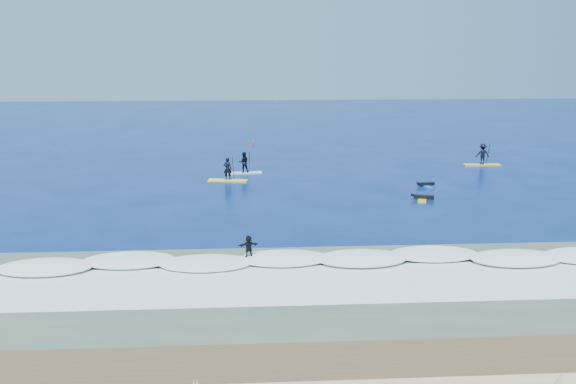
{
  "coord_description": "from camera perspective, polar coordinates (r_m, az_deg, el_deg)",
  "views": [
    {
      "loc": [
        -4.74,
        -41.28,
        11.29
      ],
      "look_at": [
        -1.98,
        3.22,
        0.6
      ],
      "focal_mm": 40.0,
      "sensor_mm": 36.0,
      "label": 1
    }
  ],
  "objects": [
    {
      "name": "ground",
      "position": [
        43.05,
        2.89,
        -1.74
      ],
      "size": [
        160.0,
        160.0,
        0.0
      ],
      "primitive_type": "plane",
      "color": "#031946",
      "rests_on": "ground"
    },
    {
      "name": "wave_surfer",
      "position": [
        33.37,
        -3.52,
        -5.0
      ],
      "size": [
        1.77,
        0.86,
        1.24
      ],
      "rotation": [
        0.0,
        0.0,
        0.24
      ],
      "color": "white",
      "rests_on": "breaking_wave"
    },
    {
      "name": "shallow_water",
      "position": [
        29.89,
        5.91,
        -8.77
      ],
      "size": [
        90.0,
        13.0,
        0.01
      ],
      "primitive_type": "cube",
      "color": "#3B5141",
      "rests_on": "ground"
    },
    {
      "name": "sup_paddler_center",
      "position": [
        55.07,
        -3.95,
        2.48
      ],
      "size": [
        3.14,
        1.06,
        2.16
      ],
      "rotation": [
        0.0,
        0.0,
        0.09
      ],
      "color": "silver",
      "rests_on": "ground"
    },
    {
      "name": "sup_paddler_left",
      "position": [
        52.23,
        -5.38,
        1.73
      ],
      "size": [
        3.29,
        1.33,
        2.25
      ],
      "rotation": [
        0.0,
        0.0,
        -0.17
      ],
      "color": "yellow",
      "rests_on": "ground"
    },
    {
      "name": "sup_paddler_right",
      "position": [
        61.11,
        16.9,
        3.12
      ],
      "size": [
        3.34,
        0.92,
        2.33
      ],
      "rotation": [
        0.0,
        0.0,
        -0.03
      ],
      "color": "gold",
      "rests_on": "ground"
    },
    {
      "name": "prone_paddler_far",
      "position": [
        51.38,
        12.11,
        0.64
      ],
      "size": [
        1.5,
        1.93,
        0.39
      ],
      "rotation": [
        0.0,
        0.0,
        1.74
      ],
      "color": "#1666A9",
      "rests_on": "ground"
    },
    {
      "name": "prone_paddler_near",
      "position": [
        47.08,
        11.88,
        -0.5
      ],
      "size": [
        1.65,
        2.17,
        0.44
      ],
      "rotation": [
        0.0,
        0.0,
        1.27
      ],
      "color": "gold",
      "rests_on": "ground"
    },
    {
      "name": "whitewater",
      "position": [
        30.81,
        5.6,
        -8.08
      ],
      "size": [
        34.0,
        5.0,
        0.02
      ],
      "primitive_type": "cube",
      "color": "silver",
      "rests_on": "ground"
    },
    {
      "name": "breaking_wave",
      "position": [
        33.59,
        4.8,
        -6.21
      ],
      "size": [
        40.0,
        6.0,
        0.3
      ],
      "primitive_type": "cube",
      "color": "white",
      "rests_on": "ground"
    },
    {
      "name": "marker_buoy",
      "position": [
        70.29,
        -3.12,
        4.43
      ],
      "size": [
        0.25,
        0.25,
        0.59
      ],
      "rotation": [
        0.0,
        0.0,
        0.32
      ],
      "color": "red",
      "rests_on": "ground"
    },
    {
      "name": "wet_sand_strip",
      "position": [
        23.26,
        9.01,
        -15.73
      ],
      "size": [
        90.0,
        5.0,
        0.08
      ],
      "primitive_type": "cube",
      "color": "#4A3922",
      "rests_on": "ground"
    }
  ]
}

